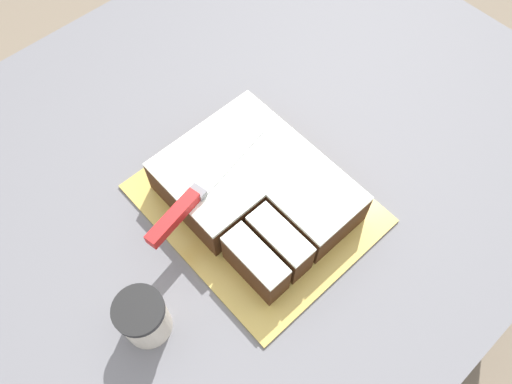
% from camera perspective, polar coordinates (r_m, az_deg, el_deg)
% --- Properties ---
extents(ground_plane, '(8.00, 8.00, 0.00)m').
position_cam_1_polar(ground_plane, '(1.84, -1.02, -12.10)').
color(ground_plane, '#7F705B').
extents(countertop, '(1.40, 1.10, 0.93)m').
position_cam_1_polar(countertop, '(1.40, -1.31, -6.47)').
color(countertop, slate).
rests_on(countertop, ground_plane).
extents(cake_board, '(0.34, 0.41, 0.01)m').
position_cam_1_polar(cake_board, '(0.93, 0.00, -1.32)').
color(cake_board, gold).
rests_on(cake_board, countertop).
extents(cake, '(0.25, 0.32, 0.08)m').
position_cam_1_polar(cake, '(0.89, -0.03, 0.31)').
color(cake, '#472814').
rests_on(cake, cake_board).
extents(knife, '(0.30, 0.08, 0.02)m').
position_cam_1_polar(knife, '(0.83, -7.86, -1.28)').
color(knife, silver).
rests_on(knife, cake).
extents(coffee_cup, '(0.08, 0.08, 0.10)m').
position_cam_1_polar(coffee_cup, '(0.82, -12.71, -13.85)').
color(coffee_cup, beige).
rests_on(coffee_cup, countertop).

